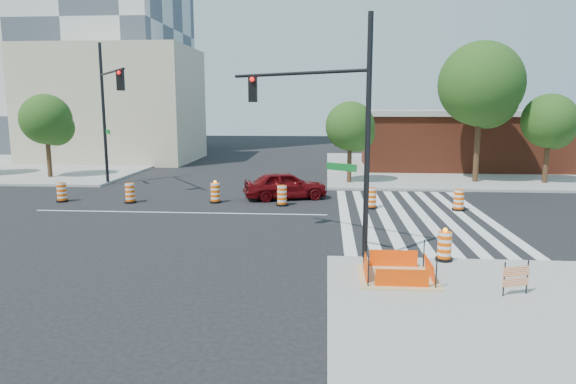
# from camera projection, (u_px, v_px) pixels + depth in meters

# --- Properties ---
(ground) EXTENTS (120.00, 120.00, 0.00)m
(ground) POSITION_uv_depth(u_px,v_px,m) (179.00, 213.00, 24.27)
(ground) COLOR black
(ground) RESTS_ON ground
(sidewalk_ne) EXTENTS (22.00, 22.00, 0.15)m
(sidewalk_ne) POSITION_uv_depth(u_px,v_px,m) (466.00, 168.00, 40.61)
(sidewalk_ne) COLOR gray
(sidewalk_ne) RESTS_ON ground
(sidewalk_nw) EXTENTS (22.00, 22.00, 0.15)m
(sidewalk_nw) POSITION_uv_depth(u_px,v_px,m) (31.00, 164.00, 43.28)
(sidewalk_nw) COLOR gray
(sidewalk_nw) RESTS_ON ground
(crosswalk_east) EXTENTS (6.75, 13.50, 0.01)m
(crosswalk_east) POSITION_uv_depth(u_px,v_px,m) (414.00, 216.00, 23.45)
(crosswalk_east) COLOR silver
(crosswalk_east) RESTS_ON ground
(lane_centerline) EXTENTS (14.00, 0.12, 0.01)m
(lane_centerline) POSITION_uv_depth(u_px,v_px,m) (179.00, 212.00, 24.26)
(lane_centerline) COLOR silver
(lane_centerline) RESTS_ON ground
(excavation_pit) EXTENTS (2.20, 2.20, 0.90)m
(excavation_pit) POSITION_uv_depth(u_px,v_px,m) (397.00, 275.00, 14.71)
(excavation_pit) COLOR tan
(excavation_pit) RESTS_ON ground
(brick_storefront) EXTENTS (16.50, 8.50, 4.60)m
(brick_storefront) POSITION_uv_depth(u_px,v_px,m) (468.00, 140.00, 40.23)
(brick_storefront) COLOR maroon
(brick_storefront) RESTS_ON ground
(beige_midrise) EXTENTS (14.00, 10.00, 10.00)m
(beige_midrise) POSITION_uv_depth(u_px,v_px,m) (116.00, 105.00, 45.93)
(beige_midrise) COLOR #BBB08F
(beige_midrise) RESTS_ON ground
(red_coupe) EXTENTS (4.80, 3.05, 1.52)m
(red_coupe) POSITION_uv_depth(u_px,v_px,m) (285.00, 185.00, 27.67)
(red_coupe) COLOR #59070A
(red_coupe) RESTS_ON ground
(signal_pole_se) EXTENTS (4.84, 3.42, 7.67)m
(signal_pole_se) POSITION_uv_depth(u_px,v_px,m) (326.00, 115.00, 16.94)
(signal_pole_se) COLOR black
(signal_pole_se) RESTS_ON ground
(signal_pole_nw) EXTENTS (3.75, 5.54, 8.66)m
(signal_pole_nw) POSITION_uv_depth(u_px,v_px,m) (108.00, 100.00, 30.49)
(signal_pole_nw) COLOR black
(signal_pole_nw) RESTS_ON ground
(pit_drum) EXTENTS (0.55, 0.55, 1.07)m
(pit_drum) POSITION_uv_depth(u_px,v_px,m) (444.00, 247.00, 16.26)
(pit_drum) COLOR black
(pit_drum) RESTS_ON ground
(barricade) EXTENTS (0.75, 0.28, 0.92)m
(barricade) POSITION_uv_depth(u_px,v_px,m) (516.00, 276.00, 13.30)
(barricade) COLOR #FF5405
(barricade) RESTS_ON ground
(tree_north_b) EXTENTS (3.41, 3.38, 5.75)m
(tree_north_b) POSITION_uv_depth(u_px,v_px,m) (47.00, 122.00, 34.62)
(tree_north_b) COLOR #382314
(tree_north_b) RESTS_ON ground
(tree_north_c) EXTENTS (3.13, 3.09, 5.25)m
(tree_north_c) POSITION_uv_depth(u_px,v_px,m) (351.00, 129.00, 32.22)
(tree_north_c) COLOR #382314
(tree_north_c) RESTS_ON ground
(tree_north_d) EXTENTS (5.27, 5.27, 8.96)m
(tree_north_d) POSITION_uv_depth(u_px,v_px,m) (481.00, 89.00, 32.13)
(tree_north_d) COLOR #382314
(tree_north_d) RESTS_ON ground
(tree_north_e) EXTENTS (3.39, 3.37, 5.72)m
(tree_north_e) POSITION_uv_depth(u_px,v_px,m) (550.00, 124.00, 31.98)
(tree_north_e) COLOR #382314
(tree_north_e) RESTS_ON ground
(median_drum_1) EXTENTS (0.60, 0.60, 1.02)m
(median_drum_1) POSITION_uv_depth(u_px,v_px,m) (62.00, 193.00, 26.89)
(median_drum_1) COLOR black
(median_drum_1) RESTS_ON ground
(median_drum_2) EXTENTS (0.60, 0.60, 1.02)m
(median_drum_2) POSITION_uv_depth(u_px,v_px,m) (130.00, 194.00, 26.60)
(median_drum_2) COLOR black
(median_drum_2) RESTS_ON ground
(median_drum_3) EXTENTS (0.60, 0.60, 1.18)m
(median_drum_3) POSITION_uv_depth(u_px,v_px,m) (215.00, 193.00, 26.62)
(median_drum_3) COLOR black
(median_drum_3) RESTS_ON ground
(median_drum_4) EXTENTS (0.60, 0.60, 1.02)m
(median_drum_4) POSITION_uv_depth(u_px,v_px,m) (282.00, 196.00, 25.86)
(median_drum_4) COLOR black
(median_drum_4) RESTS_ON ground
(median_drum_5) EXTENTS (0.60, 0.60, 1.02)m
(median_drum_5) POSITION_uv_depth(u_px,v_px,m) (371.00, 199.00, 25.16)
(median_drum_5) COLOR black
(median_drum_5) RESTS_ON ground
(median_drum_6) EXTENTS (0.60, 0.60, 1.02)m
(median_drum_6) POSITION_uv_depth(u_px,v_px,m) (459.00, 201.00, 24.64)
(median_drum_6) COLOR black
(median_drum_6) RESTS_ON ground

